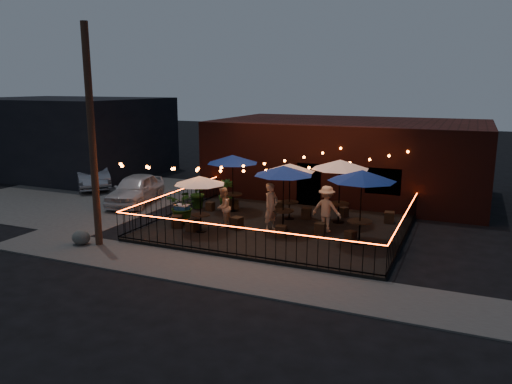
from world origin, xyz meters
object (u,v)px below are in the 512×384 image
(cafe_table_0, at_px, (200,181))
(cafe_table_1, at_px, (233,160))
(cooler, at_px, (182,213))
(utility_pole, at_px, (92,138))
(cafe_table_4, at_px, (362,177))
(boulder, at_px, (81,237))
(cafe_table_2, at_px, (284,171))
(cafe_table_3, at_px, (290,168))
(cafe_table_5, at_px, (340,165))

(cafe_table_0, bearing_deg, cafe_table_1, 94.62)
(cooler, bearing_deg, cafe_table_0, -31.41)
(utility_pole, relative_size, cafe_table_4, 2.59)
(boulder, bearing_deg, cafe_table_1, 63.76)
(cafe_table_1, height_order, cafe_table_2, cafe_table_2)
(boulder, bearing_deg, cafe_table_3, 45.67)
(cafe_table_3, bearing_deg, cafe_table_2, -78.33)
(utility_pole, height_order, cafe_table_5, utility_pole)
(cafe_table_4, bearing_deg, cooler, -178.71)
(cafe_table_5, bearing_deg, boulder, -141.60)
(cafe_table_2, distance_m, boulder, 8.07)
(cafe_table_5, xyz_separation_m, cooler, (-6.06, -2.66, -2.06))
(cafe_table_4, distance_m, cafe_table_5, 2.87)
(boulder, bearing_deg, cooler, 61.38)
(cafe_table_0, relative_size, cafe_table_5, 0.74)
(cafe_table_3, xyz_separation_m, boulder, (-6.01, -6.15, -2.06))
(cafe_table_3, height_order, cooler, cafe_table_3)
(cafe_table_1, bearing_deg, cafe_table_3, -5.19)
(cafe_table_5, relative_size, cooler, 3.91)
(cafe_table_1, xyz_separation_m, cafe_table_2, (3.20, -1.98, 0.01))
(cafe_table_0, xyz_separation_m, boulder, (-3.44, -2.92, -1.89))
(utility_pole, distance_m, cooler, 5.14)
(cafe_table_3, xyz_separation_m, cafe_table_5, (2.11, 0.29, 0.23))
(cafe_table_4, xyz_separation_m, boulder, (-9.54, -3.94, -2.34))
(cafe_table_1, relative_size, cafe_table_4, 0.85)
(cafe_table_2, height_order, boulder, cafe_table_2)
(cafe_table_0, bearing_deg, cafe_table_3, 51.51)
(cafe_table_1, xyz_separation_m, cafe_table_3, (2.85, -0.26, -0.16))
(cafe_table_3, relative_size, cooler, 3.55)
(boulder, bearing_deg, cafe_table_4, 22.46)
(utility_pole, distance_m, cafe_table_1, 6.81)
(cafe_table_1, distance_m, cafe_table_4, 6.84)
(cafe_table_2, xyz_separation_m, cooler, (-4.30, -0.65, -2.00))
(cafe_table_3, bearing_deg, cafe_table_4, -31.98)
(cafe_table_0, relative_size, cafe_table_1, 0.86)
(cooler, bearing_deg, utility_pole, -112.14)
(cafe_table_1, relative_size, cooler, 3.37)
(cafe_table_0, relative_size, cafe_table_3, 0.81)
(cafe_table_2, xyz_separation_m, cafe_table_3, (-0.36, 1.72, -0.17))
(cafe_table_1, xyz_separation_m, cafe_table_5, (4.96, 0.03, 0.07))
(cafe_table_1, bearing_deg, utility_pole, -112.51)
(cafe_table_0, bearing_deg, cafe_table_4, 9.50)
(cooler, bearing_deg, cafe_table_2, 8.91)
(cafe_table_3, bearing_deg, cafe_table_1, 174.81)
(cafe_table_4, bearing_deg, cafe_table_3, 148.02)
(utility_pole, distance_m, cafe_table_2, 7.25)
(cafe_table_1, xyz_separation_m, cafe_table_4, (6.38, -2.47, 0.12))
(utility_pole, distance_m, cafe_table_4, 9.75)
(cafe_table_3, relative_size, boulder, 3.46)
(cafe_table_3, distance_m, cafe_table_4, 4.17)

